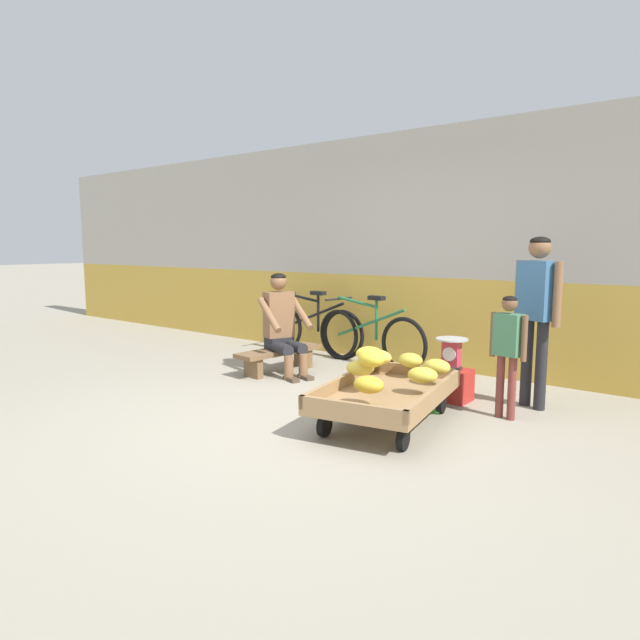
% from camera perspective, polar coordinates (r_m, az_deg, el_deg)
% --- Properties ---
extents(ground_plane, '(80.00, 80.00, 0.00)m').
position_cam_1_polar(ground_plane, '(4.65, -3.50, -10.60)').
color(ground_plane, gray).
extents(back_wall, '(16.00, 0.30, 2.80)m').
position_cam_1_polar(back_wall, '(6.77, 12.73, 7.02)').
color(back_wall, gold).
rests_on(back_wall, ground).
extents(banana_cart, '(1.10, 1.58, 0.36)m').
position_cam_1_polar(banana_cart, '(4.62, 6.87, -7.67)').
color(banana_cart, '#99754C').
rests_on(banana_cart, ground).
extents(banana_pile, '(0.93, 1.19, 0.27)m').
position_cam_1_polar(banana_pile, '(4.72, 7.21, -4.60)').
color(banana_pile, gold).
rests_on(banana_pile, banana_cart).
extents(low_bench, '(0.40, 1.12, 0.27)m').
position_cam_1_polar(low_bench, '(6.45, -4.19, -3.58)').
color(low_bench, brown).
rests_on(low_bench, ground).
extents(vendor_seated, '(0.73, 0.61, 1.14)m').
position_cam_1_polar(vendor_seated, '(6.31, -3.86, -0.43)').
color(vendor_seated, brown).
rests_on(vendor_seated, ground).
extents(plastic_crate, '(0.36, 0.28, 0.30)m').
position_cam_1_polar(plastic_crate, '(5.43, 13.21, -6.45)').
color(plastic_crate, red).
rests_on(plastic_crate, ground).
extents(weighing_scale, '(0.30, 0.30, 0.29)m').
position_cam_1_polar(weighing_scale, '(5.37, 13.30, -3.31)').
color(weighing_scale, '#28282D').
rests_on(weighing_scale, plastic_crate).
extents(bicycle_near_left, '(1.66, 0.48, 0.86)m').
position_cam_1_polar(bicycle_near_left, '(7.43, -0.82, -0.86)').
color(bicycle_near_left, black).
rests_on(bicycle_near_left, ground).
extents(bicycle_far_left, '(1.66, 0.48, 0.86)m').
position_cam_1_polar(bicycle_far_left, '(6.79, 5.07, -1.69)').
color(bicycle_far_left, black).
rests_on(bicycle_far_left, ground).
extents(customer_adult, '(0.46, 0.31, 1.53)m').
position_cam_1_polar(customer_adult, '(5.28, 21.32, 1.66)').
color(customer_adult, '#232328').
rests_on(customer_adult, ground).
extents(customer_child, '(0.33, 0.17, 1.04)m').
position_cam_1_polar(customer_child, '(4.90, 18.67, -2.27)').
color(customer_child, brown).
rests_on(customer_child, ground).
extents(shopping_bag, '(0.18, 0.12, 0.24)m').
position_cam_1_polar(shopping_bag, '(5.05, 11.44, -7.82)').
color(shopping_bag, green).
rests_on(shopping_bag, ground).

